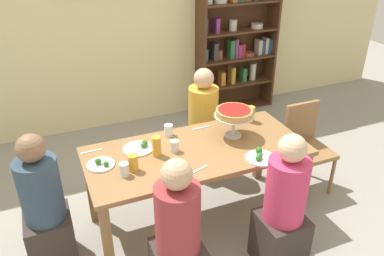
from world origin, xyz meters
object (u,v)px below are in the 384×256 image
at_px(deep_dish_pizza_stand, 234,114).
at_px(beer_glass_amber_tall, 133,163).
at_px(water_glass_clear_far, 174,146).
at_px(cutlery_fork_far, 201,128).
at_px(diner_near_left, 178,243).
at_px(water_glass_clear_near, 124,169).
at_px(dining_table, 197,158).
at_px(salad_plate_near_diner, 139,148).
at_px(diner_head_west, 46,213).
at_px(water_glass_clear_spare, 168,130).
at_px(bookshelf, 237,30).
at_px(salad_plate_far_diner, 101,164).
at_px(beer_glass_amber_spare, 251,114).
at_px(diner_near_right, 283,213).
at_px(diner_far_right, 203,129).
at_px(cutlery_fork_near, 91,151).
at_px(chair_head_east, 305,143).
at_px(beer_glass_amber_short, 157,146).
at_px(salad_plate_spare, 260,157).
at_px(cutlery_knife_near, 199,170).

distance_m(deep_dish_pizza_stand, beer_glass_amber_tall, 0.97).
bearing_deg(water_glass_clear_far, cutlery_fork_far, 37.63).
relative_size(diner_near_left, water_glass_clear_near, 11.16).
relative_size(dining_table, salad_plate_near_diner, 7.28).
relative_size(diner_head_west, water_glass_clear_spare, 11.25).
relative_size(dining_table, cutlery_fork_far, 10.11).
height_order(bookshelf, salad_plate_near_diner, bookshelf).
relative_size(dining_table, deep_dish_pizza_stand, 5.31).
distance_m(salad_plate_far_diner, water_glass_clear_spare, 0.68).
relative_size(salad_plate_far_diner, beer_glass_amber_spare, 1.45).
height_order(diner_near_right, diner_far_right, same).
xyz_separation_m(dining_table, cutlery_fork_near, (-0.81, 0.30, 0.09)).
height_order(bookshelf, chair_head_east, bookshelf).
height_order(diner_head_west, salad_plate_far_diner, diner_head_west).
relative_size(bookshelf, beer_glass_amber_spare, 14.97).
height_order(salad_plate_far_diner, beer_glass_amber_tall, beer_glass_amber_tall).
relative_size(diner_near_right, cutlery_fork_far, 6.39).
xyz_separation_m(deep_dish_pizza_stand, beer_glass_amber_spare, (0.28, 0.18, -0.14)).
distance_m(beer_glass_amber_short, water_glass_clear_far, 0.15).
relative_size(diner_far_right, diner_near_left, 1.00).
bearing_deg(dining_table, chair_head_east, 3.74).
distance_m(diner_near_left, beer_glass_amber_short, 0.80).
bearing_deg(water_glass_clear_near, diner_near_right, -28.80).
bearing_deg(chair_head_east, water_glass_clear_far, 1.40).
distance_m(diner_head_west, cutlery_fork_far, 1.48).
bearing_deg(water_glass_clear_far, diner_head_west, -176.48).
bearing_deg(water_glass_clear_near, chair_head_east, 6.51).
xyz_separation_m(diner_far_right, diner_head_west, (-1.61, -0.74, 0.00)).
relative_size(bookshelf, chair_head_east, 2.54).
bearing_deg(cutlery_fork_near, beer_glass_amber_tall, 120.93).
height_order(beer_glass_amber_short, water_glass_clear_spare, beer_glass_amber_short).
relative_size(deep_dish_pizza_stand, salad_plate_spare, 1.41).
bearing_deg(deep_dish_pizza_stand, cutlery_fork_far, 130.35).
relative_size(diner_far_right, beer_glass_amber_tall, 8.68).
distance_m(diner_near_right, water_glass_clear_far, 0.99).
bearing_deg(bookshelf, beer_glass_amber_spare, -114.22).
relative_size(diner_near_left, diner_head_west, 1.00).
bearing_deg(salad_plate_near_diner, water_glass_clear_spare, 22.71).
bearing_deg(deep_dish_pizza_stand, diner_near_left, -136.32).
distance_m(bookshelf, salad_plate_spare, 2.58).
xyz_separation_m(salad_plate_spare, water_glass_clear_near, (-1.04, 0.19, 0.03)).
bearing_deg(diner_far_right, cutlery_knife_near, -25.78).
xyz_separation_m(diner_near_right, cutlery_fork_far, (-0.21, 1.02, 0.25)).
relative_size(bookshelf, salad_plate_far_diner, 10.31).
bearing_deg(diner_near_right, diner_far_right, 0.66).
distance_m(beer_glass_amber_tall, cutlery_fork_near, 0.47).
xyz_separation_m(diner_near_left, chair_head_east, (1.61, 0.76, -0.01)).
relative_size(water_glass_clear_near, cutlery_fork_near, 0.57).
xyz_separation_m(cutlery_knife_near, cutlery_fork_far, (0.29, 0.60, 0.00)).
bearing_deg(beer_glass_amber_tall, diner_near_right, -32.35).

